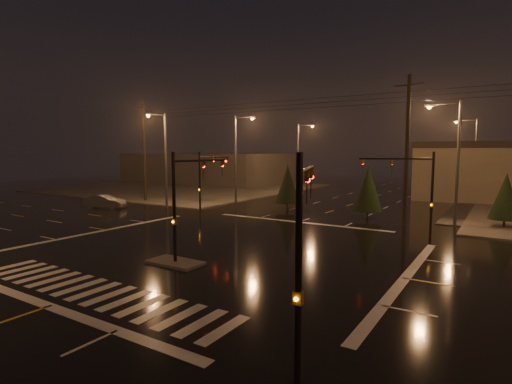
% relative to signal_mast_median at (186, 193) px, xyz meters
% --- Properties ---
extents(ground, '(140.00, 140.00, 0.00)m').
position_rel_signal_mast_median_xyz_m(ground, '(-0.00, 3.07, -3.75)').
color(ground, black).
rests_on(ground, ground).
extents(sidewalk_nw, '(36.00, 36.00, 0.12)m').
position_rel_signal_mast_median_xyz_m(sidewalk_nw, '(-30.00, 33.07, -3.69)').
color(sidewalk_nw, '#484540').
rests_on(sidewalk_nw, ground).
extents(median_island, '(3.00, 1.60, 0.15)m').
position_rel_signal_mast_median_xyz_m(median_island, '(-0.00, -0.93, -3.68)').
color(median_island, '#484540').
rests_on(median_island, ground).
extents(crosswalk, '(15.00, 2.60, 0.01)m').
position_rel_signal_mast_median_xyz_m(crosswalk, '(-0.00, -5.93, -3.75)').
color(crosswalk, beige).
rests_on(crosswalk, ground).
extents(stop_bar_near, '(16.00, 0.50, 0.01)m').
position_rel_signal_mast_median_xyz_m(stop_bar_near, '(-0.00, -7.93, -3.75)').
color(stop_bar_near, beige).
rests_on(stop_bar_near, ground).
extents(stop_bar_far, '(16.00, 0.50, 0.01)m').
position_rel_signal_mast_median_xyz_m(stop_bar_far, '(-0.00, 14.07, -3.75)').
color(stop_bar_far, beige).
rests_on(stop_bar_far, ground).
extents(commercial_block, '(30.00, 18.00, 5.60)m').
position_rel_signal_mast_median_xyz_m(commercial_block, '(-35.00, 45.07, -0.95)').
color(commercial_block, '#433E3B').
rests_on(commercial_block, ground).
extents(signal_mast_median, '(0.25, 4.59, 6.00)m').
position_rel_signal_mast_median_xyz_m(signal_mast_median, '(0.00, 0.00, 0.00)').
color(signal_mast_median, black).
rests_on(signal_mast_median, ground).
extents(signal_mast_ne, '(4.84, 1.86, 6.00)m').
position_rel_signal_mast_median_xyz_m(signal_mast_ne, '(9.50, 13.21, 0.04)').
color(signal_mast_ne, black).
rests_on(signal_mast_ne, ground).
extents(signal_mast_nw, '(4.84, 1.86, 6.00)m').
position_rel_signal_mast_median_xyz_m(signal_mast_nw, '(-9.50, 13.21, 0.04)').
color(signal_mast_nw, black).
rests_on(signal_mast_nw, ground).
extents(signal_mast_se, '(1.55, 3.87, 6.00)m').
position_rel_signal_mast_median_xyz_m(signal_mast_se, '(10.23, -6.68, -0.04)').
color(signal_mast_se, black).
rests_on(signal_mast_se, ground).
extents(streetlight_1, '(2.77, 0.32, 10.00)m').
position_rel_signal_mast_median_xyz_m(streetlight_1, '(-11.18, 21.07, 2.05)').
color(streetlight_1, '#38383A').
rests_on(streetlight_1, ground).
extents(streetlight_2, '(2.77, 0.32, 10.00)m').
position_rel_signal_mast_median_xyz_m(streetlight_2, '(-11.18, 37.07, 2.05)').
color(streetlight_2, '#38383A').
rests_on(streetlight_2, ground).
extents(streetlight_3, '(2.77, 0.32, 10.00)m').
position_rel_signal_mast_median_xyz_m(streetlight_3, '(11.18, 19.07, 2.05)').
color(streetlight_3, '#38383A').
rests_on(streetlight_3, ground).
extents(streetlight_4, '(2.77, 0.32, 10.00)m').
position_rel_signal_mast_median_xyz_m(streetlight_4, '(11.18, 39.07, 2.05)').
color(streetlight_4, '#38383A').
rests_on(streetlight_4, ground).
extents(streetlight_5, '(0.32, 2.77, 10.00)m').
position_rel_signal_mast_median_xyz_m(streetlight_5, '(-16.00, 14.26, 2.05)').
color(streetlight_5, '#38383A').
rests_on(streetlight_5, ground).
extents(utility_pole_0, '(2.20, 0.32, 12.00)m').
position_rel_signal_mast_median_xyz_m(utility_pole_0, '(-22.00, 17.07, 2.38)').
color(utility_pole_0, black).
rests_on(utility_pole_0, ground).
extents(utility_pole_1, '(2.20, 0.32, 12.00)m').
position_rel_signal_mast_median_xyz_m(utility_pole_1, '(8.00, 17.07, 2.38)').
color(utility_pole_1, black).
rests_on(utility_pole_1, ground).
extents(conifer_0, '(2.34, 2.34, 4.35)m').
position_rel_signal_mast_median_xyz_m(conifer_0, '(14.86, 20.32, -1.23)').
color(conifer_0, black).
rests_on(conifer_0, ground).
extents(conifer_3, '(2.55, 2.55, 4.68)m').
position_rel_signal_mast_median_xyz_m(conifer_3, '(-4.29, 20.14, -1.06)').
color(conifer_3, black).
rests_on(conifer_3, ground).
extents(conifer_4, '(2.56, 2.56, 4.71)m').
position_rel_signal_mast_median_xyz_m(conifer_4, '(4.39, 19.07, -1.05)').
color(conifer_4, black).
rests_on(conifer_4, ground).
extents(car_crossing, '(4.60, 3.04, 1.43)m').
position_rel_signal_mast_median_xyz_m(car_crossing, '(-21.08, 10.57, -3.03)').
color(car_crossing, '#55585C').
rests_on(car_crossing, ground).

